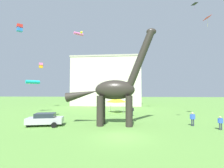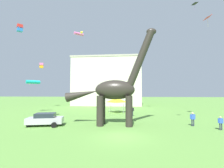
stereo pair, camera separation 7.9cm
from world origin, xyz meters
The scene contains 15 objects.
ground_plane centered at (0.00, 0.00, 0.00)m, with size 240.00×240.00×0.00m, color #5B8E3D.
dinosaur_sculpture centered at (-0.95, 5.01, 4.44)m, with size 11.74×2.49×12.27m.
parked_sedan_left centered at (-9.41, 3.71, 0.81)m, with size 4.50×2.71×1.55m.
person_photographer centered at (1.53, 12.41, 1.04)m, with size 0.64×0.28×1.71m.
person_vendor_side centered at (10.82, 3.47, 0.91)m, with size 0.56×0.25×1.50m.
person_strolling_adult centered at (8.63, 5.24, 1.01)m, with size 0.62×0.28×1.67m.
festival_canopy_tent centered at (-1.41, 16.63, 2.54)m, with size 3.15×3.15×3.00m.
kite_high_right centered at (12.61, 8.93, 15.18)m, with size 0.85×1.24×1.63m.
kite_far_left centered at (-8.81, 14.88, 15.85)m, with size 1.96×1.99×0.56m.
kite_mid_right centered at (8.75, 4.10, 14.68)m, with size 0.72×0.83×0.86m.
kite_trailing centered at (-21.90, 24.00, 11.19)m, with size 1.25×1.25×1.33m.
kite_drifting centered at (-13.40, 4.04, 12.58)m, with size 0.89×0.89×0.90m.
kite_apex centered at (-18.37, 14.88, 6.18)m, with size 2.66×2.63×0.75m.
kite_near_low centered at (5.66, 19.72, 16.95)m, with size 0.78×0.78×0.81m.
background_building_block centered at (-5.66, 35.68, 7.63)m, with size 21.58×11.39×15.25m.
Camera 1 is at (0.53, -14.62, 4.14)m, focal length 24.73 mm.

